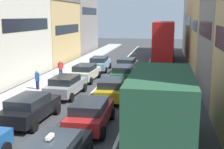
# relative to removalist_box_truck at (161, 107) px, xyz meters

# --- Properties ---
(sidewalk_left) EXTENTS (2.60, 64.00, 0.14)m
(sidewalk_left) POSITION_rel_removalist_box_truck_xyz_m (-10.40, 16.55, -1.90)
(sidewalk_left) COLOR #ADADAD
(sidewalk_left) RESTS_ON ground
(lane_stripe_left) EXTENTS (0.16, 60.00, 0.01)m
(lane_stripe_left) POSITION_rel_removalist_box_truck_xyz_m (-5.40, 16.55, -1.97)
(lane_stripe_left) COLOR silver
(lane_stripe_left) RESTS_ON ground
(lane_stripe_right) EXTENTS (0.16, 60.00, 0.01)m
(lane_stripe_right) POSITION_rel_removalist_box_truck_xyz_m (-2.00, 16.55, -1.97)
(lane_stripe_right) COLOR silver
(lane_stripe_right) RESTS_ON ground
(building_row_left) EXTENTS (7.20, 43.90, 12.21)m
(building_row_left) POSITION_rel_removalist_box_truck_xyz_m (-15.70, 20.40, 2.84)
(building_row_left) COLOR #936B5B
(building_row_left) RESTS_ON ground
(removalist_box_truck) EXTENTS (2.74, 7.72, 3.58)m
(removalist_box_truck) POSITION_rel_removalist_box_truck_xyz_m (0.00, 0.00, 0.00)
(removalist_box_truck) COLOR #1E5933
(removalist_box_truck) RESTS_ON ground
(sedan_centre_lane_second) EXTENTS (2.14, 4.34, 1.49)m
(sedan_centre_lane_second) POSITION_rel_removalist_box_truck_xyz_m (-3.64, 2.06, -1.18)
(sedan_centre_lane_second) COLOR #A51E1E
(sedan_centre_lane_second) RESTS_ON ground
(wagon_left_lane_second) EXTENTS (2.21, 4.37, 1.49)m
(wagon_left_lane_second) POSITION_rel_removalist_box_truck_xyz_m (-7.12, 2.36, -1.18)
(wagon_left_lane_second) COLOR black
(wagon_left_lane_second) RESTS_ON ground
(hatchback_centre_lane_third) EXTENTS (2.28, 4.40, 1.49)m
(hatchback_centre_lane_third) POSITION_rel_removalist_box_truck_xyz_m (-3.55, 7.56, -1.18)
(hatchback_centre_lane_third) COLOR #B29319
(hatchback_centre_lane_third) RESTS_ON ground
(sedan_left_lane_third) EXTENTS (2.19, 4.36, 1.49)m
(sedan_left_lane_third) POSITION_rel_removalist_box_truck_xyz_m (-7.00, 7.93, -1.18)
(sedan_left_lane_third) COLOR gray
(sedan_left_lane_third) RESTS_ON ground
(coupe_centre_lane_fourth) EXTENTS (2.15, 4.34, 1.49)m
(coupe_centre_lane_fourth) POSITION_rel_removalist_box_truck_xyz_m (-3.59, 13.33, -1.18)
(coupe_centre_lane_fourth) COLOR #19592D
(coupe_centre_lane_fourth) RESTS_ON ground
(sedan_left_lane_fourth) EXTENTS (2.16, 4.35, 1.49)m
(sedan_left_lane_fourth) POSITION_rel_removalist_box_truck_xyz_m (-7.02, 13.26, -1.18)
(sedan_left_lane_fourth) COLOR beige
(sedan_left_lane_fourth) RESTS_ON ground
(sedan_centre_lane_fifth) EXTENTS (2.21, 4.37, 1.49)m
(sedan_centre_lane_fifth) POSITION_rel_removalist_box_truck_xyz_m (-3.88, 18.04, -1.18)
(sedan_centre_lane_fifth) COLOR silver
(sedan_centre_lane_fifth) RESTS_ON ground
(sedan_left_lane_fifth) EXTENTS (2.20, 4.37, 1.49)m
(sedan_left_lane_fifth) POSITION_rel_removalist_box_truck_xyz_m (-6.91, 18.55, -1.18)
(sedan_left_lane_fifth) COLOR #759EB7
(sedan_left_lane_fifth) RESTS_ON ground
(sedan_right_lane_behind_truck) EXTENTS (2.06, 4.30, 1.49)m
(sedan_right_lane_behind_truck) POSITION_rel_removalist_box_truck_xyz_m (-0.38, 6.80, -1.18)
(sedan_right_lane_behind_truck) COLOR #194C8C
(sedan_right_lane_behind_truck) RESTS_ON ground
(wagon_right_lane_far) EXTENTS (2.17, 4.36, 1.49)m
(wagon_right_lane_far) POSITION_rel_removalist_box_truck_xyz_m (-0.22, 12.55, -1.18)
(wagon_right_lane_far) COLOR #A51E1E
(wagon_right_lane_far) RESTS_ON ground
(bus_mid_queue_primary) EXTENTS (2.89, 10.53, 5.06)m
(bus_mid_queue_primary) POSITION_rel_removalist_box_truck_xyz_m (-0.29, 27.44, 0.86)
(bus_mid_queue_primary) COLOR #B21919
(bus_mid_queue_primary) RESTS_ON ground
(pedestrian_near_kerb) EXTENTS (0.48, 0.34, 1.66)m
(pedestrian_near_kerb) POSITION_rel_removalist_box_truck_xyz_m (-9.68, 8.96, -1.03)
(pedestrian_near_kerb) COLOR #262D47
(pedestrian_near_kerb) RESTS_ON ground
(pedestrian_mid_sidewalk) EXTENTS (0.53, 0.34, 1.66)m
(pedestrian_mid_sidewalk) POSITION_rel_removalist_box_truck_xyz_m (-9.74, 14.33, -1.03)
(pedestrian_mid_sidewalk) COLOR #262D47
(pedestrian_mid_sidewalk) RESTS_ON ground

